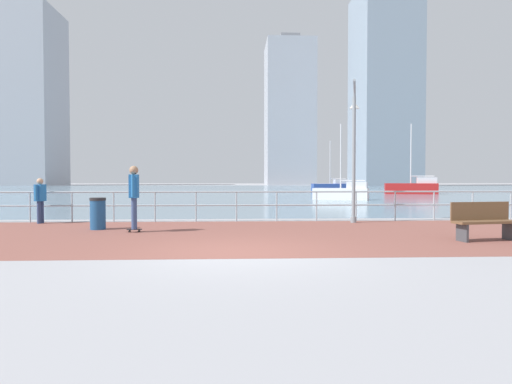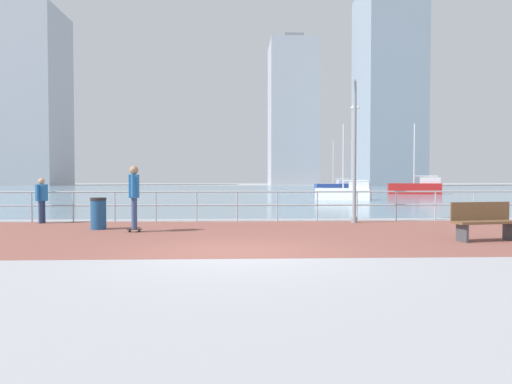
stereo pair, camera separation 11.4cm
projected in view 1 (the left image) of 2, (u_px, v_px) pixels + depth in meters
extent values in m
plane|color=#9E9EA3|center=(236.00, 192.00, 48.66)|extent=(220.00, 220.00, 0.00)
cube|color=brown|center=(237.00, 234.00, 11.65)|extent=(28.00, 7.16, 0.01)
cube|color=#6B899E|center=(235.00, 190.00, 60.15)|extent=(180.00, 88.00, 0.00)
cylinder|color=#9EADB7|center=(30.00, 207.00, 14.87)|extent=(0.05, 0.05, 1.03)
cylinder|color=#9EADB7|center=(72.00, 207.00, 14.94)|extent=(0.05, 0.05, 1.03)
cylinder|color=#9EADB7|center=(114.00, 207.00, 15.01)|extent=(0.05, 0.05, 1.03)
cylinder|color=#9EADB7|center=(155.00, 207.00, 15.07)|extent=(0.05, 0.05, 1.03)
cylinder|color=#9EADB7|center=(196.00, 207.00, 15.14)|extent=(0.05, 0.05, 1.03)
cylinder|color=#9EADB7|center=(236.00, 207.00, 15.21)|extent=(0.05, 0.05, 1.03)
cylinder|color=#9EADB7|center=(277.00, 207.00, 15.27)|extent=(0.05, 0.05, 1.03)
cylinder|color=#9EADB7|center=(316.00, 206.00, 15.34)|extent=(0.05, 0.05, 1.03)
cylinder|color=#9EADB7|center=(356.00, 206.00, 15.41)|extent=(0.05, 0.05, 1.03)
cylinder|color=#9EADB7|center=(395.00, 206.00, 15.47)|extent=(0.05, 0.05, 1.03)
cylinder|color=#9EADB7|center=(434.00, 206.00, 15.54)|extent=(0.05, 0.05, 1.03)
cylinder|color=#9EADB7|center=(472.00, 206.00, 15.61)|extent=(0.05, 0.05, 1.03)
cylinder|color=#9EADB7|center=(511.00, 206.00, 15.67)|extent=(0.05, 0.05, 1.03)
cylinder|color=#9EADB7|center=(236.00, 192.00, 15.19)|extent=(25.20, 0.06, 0.06)
cylinder|color=#9EADB7|center=(236.00, 205.00, 15.21)|extent=(25.20, 0.06, 0.06)
cylinder|color=gray|center=(353.00, 220.00, 14.81)|extent=(0.19, 0.19, 0.20)
cylinder|color=gray|center=(354.00, 160.00, 14.75)|extent=(0.12, 0.12, 4.24)
cylinder|color=gray|center=(354.00, 81.00, 14.75)|extent=(0.13, 0.20, 0.11)
cylinder|color=gray|center=(354.00, 83.00, 14.89)|extent=(0.14, 0.21, 0.15)
cylinder|color=gray|center=(354.00, 86.00, 15.02)|extent=(0.13, 0.20, 0.18)
cylinder|color=gray|center=(355.00, 91.00, 15.12)|extent=(0.13, 0.18, 0.19)
cylinder|color=gray|center=(355.00, 95.00, 15.19)|extent=(0.12, 0.15, 0.19)
cylinder|color=gray|center=(355.00, 100.00, 15.22)|extent=(0.11, 0.11, 0.17)
cone|color=silver|center=(354.00, 105.00, 15.22)|extent=(0.36, 0.36, 0.22)
cylinder|color=black|center=(129.00, 231.00, 12.07)|extent=(0.06, 0.04, 0.06)
cylinder|color=black|center=(130.00, 231.00, 12.15)|extent=(0.06, 0.04, 0.06)
cylinder|color=black|center=(139.00, 231.00, 12.11)|extent=(0.06, 0.04, 0.06)
cylinder|color=black|center=(139.00, 231.00, 12.18)|extent=(0.06, 0.04, 0.06)
cube|color=black|center=(134.00, 229.00, 12.13)|extent=(0.41, 0.14, 0.02)
cylinder|color=#384C7A|center=(134.00, 214.00, 12.03)|extent=(0.14, 0.14, 0.86)
cylinder|color=#384C7A|center=(135.00, 213.00, 12.19)|extent=(0.14, 0.14, 0.86)
cube|color=#236BB2|center=(134.00, 186.00, 12.09)|extent=(0.27, 0.36, 0.64)
cylinder|color=#236BB2|center=(133.00, 186.00, 11.86)|extent=(0.10, 0.10, 0.61)
cylinder|color=#236BB2|center=(135.00, 185.00, 12.32)|extent=(0.10, 0.10, 0.61)
sphere|color=#A37A5B|center=(134.00, 170.00, 12.08)|extent=(0.24, 0.24, 0.24)
cylinder|color=navy|center=(42.00, 212.00, 14.63)|extent=(0.15, 0.15, 0.74)
cylinder|color=navy|center=(39.00, 212.00, 14.47)|extent=(0.15, 0.15, 0.74)
cube|color=#236BB2|center=(40.00, 193.00, 14.53)|extent=(0.28, 0.37, 0.55)
cylinder|color=#236BB2|center=(44.00, 192.00, 14.76)|extent=(0.10, 0.10, 0.53)
cylinder|color=#236BB2|center=(36.00, 193.00, 14.30)|extent=(0.10, 0.10, 0.53)
sphere|color=tan|center=(40.00, 181.00, 14.52)|extent=(0.21, 0.21, 0.21)
cylinder|color=navy|center=(98.00, 215.00, 12.79)|extent=(0.44, 0.44, 0.85)
cylinder|color=#262628|center=(98.00, 199.00, 12.78)|extent=(0.46, 0.46, 0.08)
cube|color=brown|center=(486.00, 222.00, 10.42)|extent=(1.65, 0.68, 0.06)
cube|color=brown|center=(480.00, 211.00, 10.61)|extent=(1.58, 0.31, 0.44)
cube|color=#3F4247|center=(509.00, 231.00, 10.56)|extent=(0.12, 0.38, 0.45)
cube|color=#3F4247|center=(462.00, 232.00, 10.29)|extent=(0.12, 0.38, 0.45)
cube|color=white|center=(341.00, 194.00, 31.36)|extent=(4.01, 2.61, 0.83)
cube|color=silver|center=(357.00, 185.00, 30.93)|extent=(1.60, 1.31, 0.46)
cylinder|color=silver|center=(341.00, 156.00, 31.28)|extent=(0.09, 0.09, 4.58)
cylinder|color=silver|center=(353.00, 181.00, 31.03)|extent=(1.62, 0.75, 0.07)
cube|color=#284799|center=(330.00, 188.00, 52.86)|extent=(4.42, 1.64, 0.93)
cube|color=silver|center=(341.00, 182.00, 52.99)|extent=(1.62, 1.05, 0.52)
cylinder|color=silver|center=(330.00, 162.00, 52.77)|extent=(0.10, 0.10, 5.16)
cylinder|color=silver|center=(338.00, 179.00, 52.94)|extent=(1.95, 0.22, 0.08)
cube|color=#B21E1E|center=(411.00, 189.00, 43.63)|extent=(5.19, 2.79, 1.06)
cube|color=silver|center=(427.00, 180.00, 43.28)|extent=(2.01, 1.51, 0.59)
cylinder|color=silver|center=(411.00, 154.00, 43.53)|extent=(0.12, 0.12, 5.91)
cylinder|color=silver|center=(422.00, 176.00, 43.36)|extent=(2.18, 0.68, 0.09)
cube|color=#A3A8B2|center=(22.00, 98.00, 106.36)|extent=(17.23, 15.42, 42.38)
cube|color=slate|center=(20.00, 5.00, 105.71)|extent=(6.89, 6.17, 2.00)
cube|color=#8493A3|center=(384.00, 89.00, 97.90)|extent=(12.41, 15.43, 43.17)
cube|color=#A3A8B2|center=(289.00, 115.00, 114.82)|extent=(12.29, 13.51, 36.79)
cube|color=slate|center=(289.00, 40.00, 114.26)|extent=(4.91, 5.40, 2.00)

